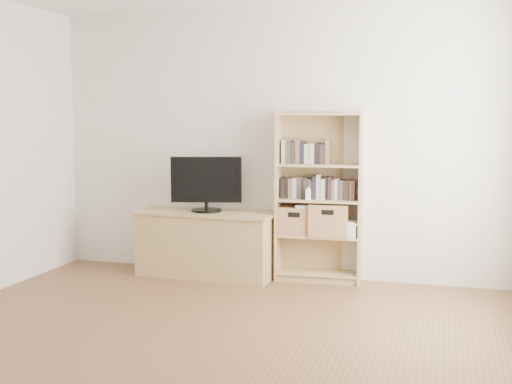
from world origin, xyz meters
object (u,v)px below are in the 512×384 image
at_px(tv_stand, 207,245).
at_px(basket_right, 329,219).
at_px(television, 206,184).
at_px(basket_left, 296,220).
at_px(laptop, 313,206).
at_px(bookshelf, 319,197).
at_px(baby_monitor, 308,195).

distance_m(tv_stand, basket_right, 1.23).
bearing_deg(television, tv_stand, 0.00).
distance_m(tv_stand, basket_left, 0.92).
bearing_deg(television, basket_right, -9.58).
distance_m(basket_right, laptop, 0.19).
distance_m(bookshelf, basket_left, 0.31).
bearing_deg(basket_left, television, -177.64).
xyz_separation_m(bookshelf, basket_left, (-0.21, -0.02, -0.23)).
relative_size(bookshelf, laptop, 5.13).
distance_m(tv_stand, bookshelf, 1.20).
relative_size(tv_stand, basket_left, 4.20).
relative_size(tv_stand, television, 1.95).
bearing_deg(tv_stand, basket_right, 8.09).
distance_m(tv_stand, laptop, 1.12).
height_order(tv_stand, bookshelf, bookshelf).
xyz_separation_m(baby_monitor, basket_right, (0.18, 0.10, -0.24)).
relative_size(bookshelf, baby_monitor, 16.82).
relative_size(television, basket_right, 1.90).
bearing_deg(basket_left, basket_right, -0.23).
bearing_deg(baby_monitor, basket_right, 13.33).
distance_m(television, laptop, 1.06).
bearing_deg(television, baby_monitor, -14.06).
relative_size(television, laptop, 2.19).
distance_m(television, baby_monitor, 1.01).
xyz_separation_m(bookshelf, basket_right, (0.10, 0.00, -0.21)).
distance_m(bookshelf, baby_monitor, 0.13).
bearing_deg(laptop, basket_left, 176.04).
bearing_deg(baby_monitor, bookshelf, 33.99).
bearing_deg(tv_stand, bookshelf, 8.49).
relative_size(television, basket_left, 2.16).
height_order(tv_stand, television, television).
height_order(basket_left, basket_right, basket_right).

